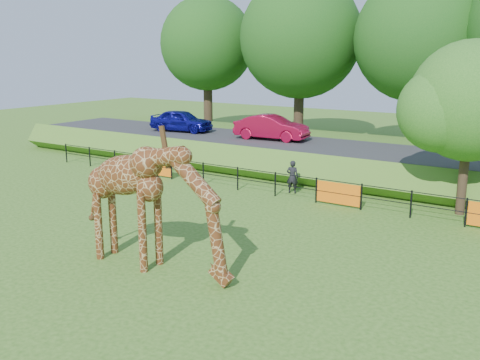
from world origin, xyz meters
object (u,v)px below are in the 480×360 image
at_px(visitor, 292,177).
at_px(tree_east, 473,106).
at_px(car_blue, 181,121).
at_px(giraffe, 154,207).
at_px(car_red, 271,127).

distance_m(visitor, tree_east, 8.05).
relative_size(car_blue, visitor, 2.64).
distance_m(car_blue, visitor, 11.76).
bearing_deg(giraffe, tree_east, 58.30).
bearing_deg(giraffe, visitor, 93.43).
height_order(giraffe, tree_east, tree_east).
bearing_deg(visitor, car_blue, -39.71).
height_order(giraffe, car_blue, giraffe).
bearing_deg(tree_east, car_red, 158.23).
height_order(car_blue, tree_east, tree_east).
distance_m(giraffe, visitor, 10.14).
xyz_separation_m(car_red, visitor, (4.13, -5.27, -1.36)).
bearing_deg(tree_east, car_blue, 166.38).
height_order(car_red, tree_east, tree_east).
bearing_deg(car_blue, giraffe, -151.89).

